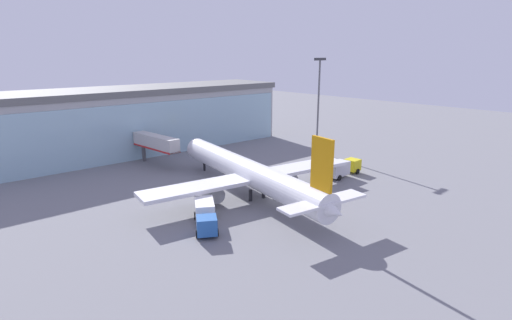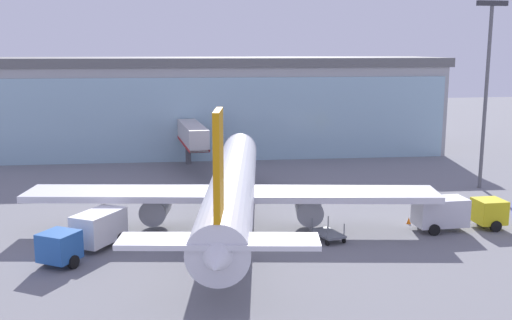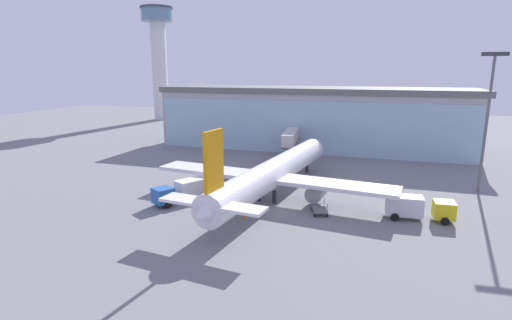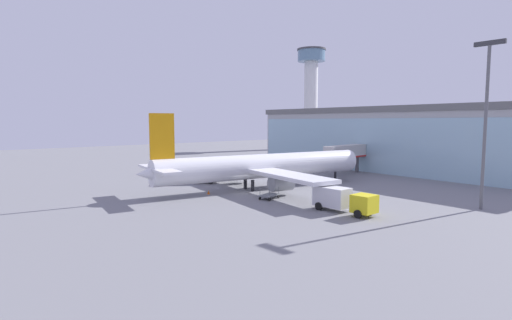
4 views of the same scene
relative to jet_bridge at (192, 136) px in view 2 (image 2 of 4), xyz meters
The scene contains 10 objects.
ground 28.13m from the jet_bridge, 85.05° to the right, with size 240.00×240.00×0.00m, color slate.
terminal_building 13.71m from the jet_bridge, 79.79° to the left, with size 66.28×18.90×13.00m.
jet_bridge is the anchor object (origin of this frame).
apron_light_mast 32.65m from the jet_bridge, 25.78° to the right, with size 3.20×0.40×18.85m.
airplane 23.35m from the jet_bridge, 86.05° to the right, with size 32.36×37.68×11.06m.
catering_truck 29.30m from the jet_bridge, 108.61° to the right, with size 5.80×7.33×2.65m.
fuel_truck 33.12m from the jet_bridge, 54.75° to the right, with size 7.30×2.51×2.65m.
baggage_cart 29.20m from the jet_bridge, 73.47° to the right, with size 2.27×3.12×1.50m.
safety_cone_nose 31.94m from the jet_bridge, 89.68° to the right, with size 0.36×0.36×0.55m, color orange.
safety_cone_wingtip 29.79m from the jet_bridge, 57.01° to the right, with size 0.36×0.36×0.55m, color orange.
Camera 2 is at (-6.87, -41.78, 14.30)m, focal length 42.00 mm.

